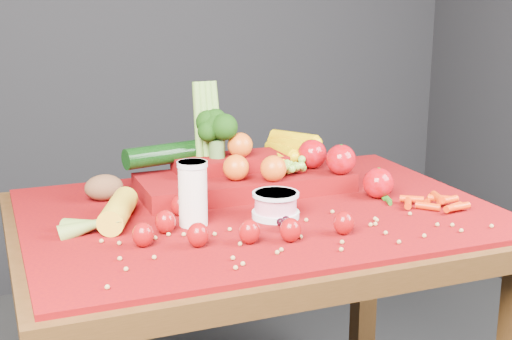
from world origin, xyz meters
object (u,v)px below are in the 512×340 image
object	(u,v)px
yogurt_bowl	(276,204)
milk_glass	(193,191)
produce_mound	(251,167)
table	(259,253)

from	to	relation	value
yogurt_bowl	milk_glass	bearing A→B (deg)	174.26
milk_glass	produce_mound	xyz separation A→B (m)	(0.21, 0.21, -0.02)
milk_glass	yogurt_bowl	world-z (taller)	milk_glass
milk_glass	table	bearing A→B (deg)	16.21
table	milk_glass	xyz separation A→B (m)	(-0.17, -0.05, 0.18)
yogurt_bowl	produce_mound	xyz separation A→B (m)	(0.03, 0.23, 0.03)
milk_glass	produce_mound	world-z (taller)	produce_mound
produce_mound	milk_glass	bearing A→B (deg)	-135.49
table	yogurt_bowl	size ratio (longest dim) A/B	10.43
table	milk_glass	world-z (taller)	milk_glass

